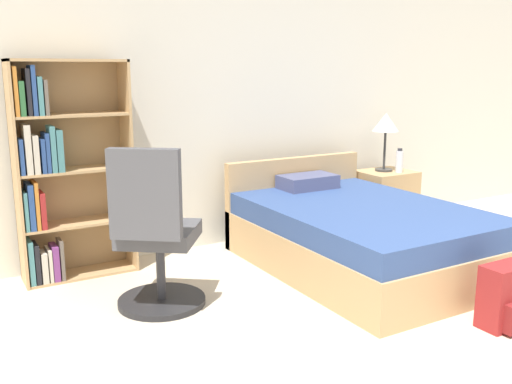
{
  "coord_description": "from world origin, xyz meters",
  "views": [
    {
      "loc": [
        -2.48,
        -1.31,
        1.57
      ],
      "look_at": [
        -0.57,
        1.98,
        0.74
      ],
      "focal_mm": 40.0,
      "sensor_mm": 36.0,
      "label": 1
    }
  ],
  "objects_px": {
    "backpack_red": "(506,298)",
    "water_bottle": "(399,161)",
    "bed": "(357,234)",
    "table_lamp": "(386,125)",
    "office_chair": "(155,239)",
    "nightstand": "(385,199)",
    "bookshelf": "(58,173)"
  },
  "relations": [
    {
      "from": "bed",
      "to": "office_chair",
      "type": "distance_m",
      "value": 1.7
    },
    {
      "from": "bed",
      "to": "water_bottle",
      "type": "relative_size",
      "value": 8.43
    },
    {
      "from": "table_lamp",
      "to": "water_bottle",
      "type": "bearing_deg",
      "value": -61.74
    },
    {
      "from": "water_bottle",
      "to": "backpack_red",
      "type": "bearing_deg",
      "value": -116.79
    },
    {
      "from": "bookshelf",
      "to": "nightstand",
      "type": "xyz_separation_m",
      "value": [
        3.12,
        -0.12,
        -0.53
      ]
    },
    {
      "from": "table_lamp",
      "to": "backpack_red",
      "type": "height_order",
      "value": "table_lamp"
    },
    {
      "from": "nightstand",
      "to": "office_chair",
      "type": "bearing_deg",
      "value": -163.56
    },
    {
      "from": "bed",
      "to": "nightstand",
      "type": "height_order",
      "value": "bed"
    },
    {
      "from": "bookshelf",
      "to": "office_chair",
      "type": "relative_size",
      "value": 1.48
    },
    {
      "from": "nightstand",
      "to": "backpack_red",
      "type": "height_order",
      "value": "nightstand"
    },
    {
      "from": "office_chair",
      "to": "nightstand",
      "type": "xyz_separation_m",
      "value": [
        2.72,
        0.8,
        -0.2
      ]
    },
    {
      "from": "bookshelf",
      "to": "office_chair",
      "type": "xyz_separation_m",
      "value": [
        0.4,
        -0.93,
        -0.33
      ]
    },
    {
      "from": "bookshelf",
      "to": "bed",
      "type": "distance_m",
      "value": 2.34
    },
    {
      "from": "bed",
      "to": "table_lamp",
      "type": "relative_size",
      "value": 3.49
    },
    {
      "from": "bookshelf",
      "to": "office_chair",
      "type": "bearing_deg",
      "value": -66.75
    },
    {
      "from": "nightstand",
      "to": "table_lamp",
      "type": "bearing_deg",
      "value": 118.92
    },
    {
      "from": "bed",
      "to": "water_bottle",
      "type": "xyz_separation_m",
      "value": [
        1.09,
        0.69,
        0.41
      ]
    },
    {
      "from": "office_chair",
      "to": "nightstand",
      "type": "bearing_deg",
      "value": 16.44
    },
    {
      "from": "office_chair",
      "to": "table_lamp",
      "type": "xyz_separation_m",
      "value": [
        2.71,
        0.83,
        0.54
      ]
    },
    {
      "from": "bookshelf",
      "to": "water_bottle",
      "type": "distance_m",
      "value": 3.19
    },
    {
      "from": "bed",
      "to": "office_chair",
      "type": "height_order",
      "value": "office_chair"
    },
    {
      "from": "bookshelf",
      "to": "office_chair",
      "type": "distance_m",
      "value": 1.06
    },
    {
      "from": "nightstand",
      "to": "table_lamp",
      "type": "height_order",
      "value": "table_lamp"
    },
    {
      "from": "bookshelf",
      "to": "table_lamp",
      "type": "bearing_deg",
      "value": -1.8
    },
    {
      "from": "backpack_red",
      "to": "office_chair",
      "type": "bearing_deg",
      "value": 143.23
    },
    {
      "from": "office_chair",
      "to": "table_lamp",
      "type": "height_order",
      "value": "table_lamp"
    },
    {
      "from": "nightstand",
      "to": "water_bottle",
      "type": "bearing_deg",
      "value": -61.89
    },
    {
      "from": "bed",
      "to": "water_bottle",
      "type": "distance_m",
      "value": 1.36
    },
    {
      "from": "table_lamp",
      "to": "backpack_red",
      "type": "relative_size",
      "value": 1.44
    },
    {
      "from": "bed",
      "to": "bookshelf",
      "type": "bearing_deg",
      "value": 156.13
    },
    {
      "from": "water_bottle",
      "to": "bookshelf",
      "type": "bearing_deg",
      "value": 175.79
    },
    {
      "from": "backpack_red",
      "to": "water_bottle",
      "type": "bearing_deg",
      "value": 63.21
    }
  ]
}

